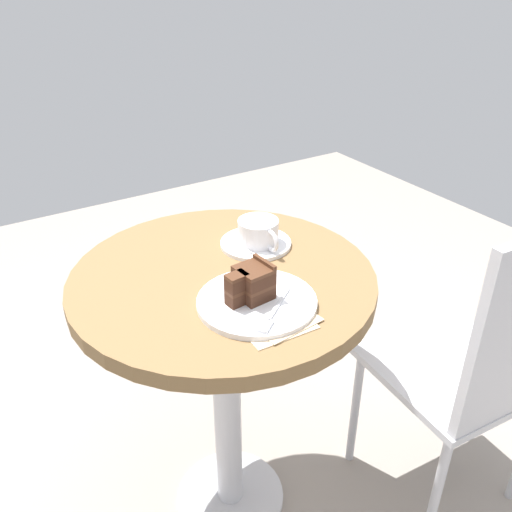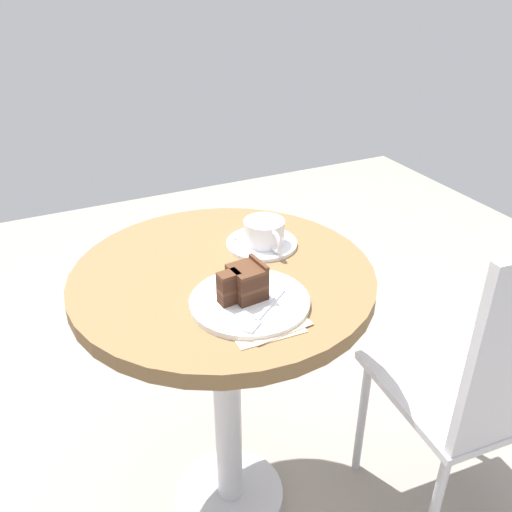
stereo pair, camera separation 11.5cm
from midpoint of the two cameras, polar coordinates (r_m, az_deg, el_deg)
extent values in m
cube|color=gray|center=(1.70, -4.83, -24.22)|extent=(4.40, 4.40, 0.01)
cylinder|color=brown|center=(1.19, -6.31, -2.61)|extent=(0.66, 0.66, 0.03)
cylinder|color=silver|center=(1.41, -5.48, -15.27)|extent=(0.07, 0.07, 0.70)
cylinder|color=silver|center=(1.68, -4.85, -23.94)|extent=(0.30, 0.30, 0.02)
cylinder|color=white|center=(1.28, -2.61, 1.27)|extent=(0.17, 0.17, 0.01)
cylinder|color=white|center=(1.26, -2.39, 2.53)|extent=(0.10, 0.10, 0.06)
cylinder|color=beige|center=(1.25, -2.41, 3.65)|extent=(0.09, 0.09, 0.00)
torus|color=white|center=(1.22, -1.09, 1.53)|extent=(0.05, 0.01, 0.05)
cube|color=silver|center=(1.26, -4.27, 0.96)|extent=(0.08, 0.01, 0.00)
ellipsoid|color=silver|center=(1.29, -5.47, 1.79)|extent=(0.02, 0.02, 0.00)
cylinder|color=white|center=(1.07, -3.07, -4.95)|extent=(0.24, 0.24, 0.01)
cube|color=#422619|center=(1.07, -3.39, -3.81)|extent=(0.07, 0.07, 0.03)
cube|color=#422619|center=(1.05, -5.15, -4.52)|extent=(0.03, 0.04, 0.03)
cube|color=#4C2B19|center=(1.06, -3.42, -3.06)|extent=(0.07, 0.07, 0.01)
cube|color=#4C2B19|center=(1.04, -5.19, -3.77)|extent=(0.03, 0.04, 0.01)
cube|color=#422619|center=(1.05, -3.44, -2.30)|extent=(0.07, 0.07, 0.03)
cube|color=#422619|center=(1.03, -5.23, -3.00)|extent=(0.03, 0.04, 0.03)
cube|color=#4C2B19|center=(1.04, -3.47, -1.53)|extent=(0.07, 0.07, 0.01)
cube|color=#4C2B19|center=(1.02, -5.28, -2.22)|extent=(0.03, 0.04, 0.01)
cube|color=#4C2B19|center=(1.07, -2.21, -2.24)|extent=(0.07, 0.01, 0.07)
cube|color=silver|center=(1.05, -0.74, -5.10)|extent=(0.08, 0.10, 0.00)
cube|color=silver|center=(0.99, -2.43, -7.48)|extent=(0.04, 0.04, 0.00)
cube|color=beige|center=(1.03, -1.64, -6.85)|extent=(0.14, 0.14, 0.00)
cube|color=beige|center=(1.03, -0.82, -6.48)|extent=(0.13, 0.13, 0.00)
cylinder|color=#BCBCC1|center=(1.81, 16.93, -11.78)|extent=(0.02, 0.02, 0.41)
cylinder|color=#BCBCC1|center=(1.64, 8.36, -15.70)|extent=(0.02, 0.02, 0.41)
cylinder|color=#BCBCC1|center=(1.48, 16.16, -23.15)|extent=(0.02, 0.02, 0.41)
cube|color=#BCBCC1|center=(1.49, 17.78, -11.17)|extent=(0.41, 0.41, 0.02)
camera|label=1|loc=(0.06, -92.86, -1.62)|focal=38.00mm
camera|label=2|loc=(0.06, 87.14, 1.62)|focal=38.00mm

